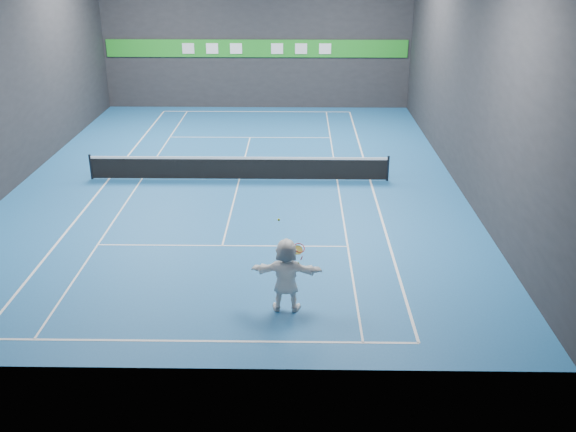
{
  "coord_description": "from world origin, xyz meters",
  "views": [
    {
      "loc": [
        2.47,
        -25.32,
        9.1
      ],
      "look_at": [
        2.17,
        -7.41,
        1.5
      ],
      "focal_mm": 40.0,
      "sensor_mm": 36.0,
      "label": 1
    }
  ],
  "objects_px": {
    "tennis_racket": "(299,251)",
    "tennis_net": "(239,167)",
    "tennis_ball": "(279,220)",
    "player": "(286,275)"
  },
  "relations": [
    {
      "from": "tennis_racket",
      "to": "tennis_net",
      "type": "bearing_deg",
      "value": 103.75
    },
    {
      "from": "tennis_net",
      "to": "tennis_racket",
      "type": "xyz_separation_m",
      "value": [
        2.51,
        -10.26,
        1.19
      ]
    },
    {
      "from": "tennis_ball",
      "to": "tennis_net",
      "type": "xyz_separation_m",
      "value": [
        -1.98,
        10.25,
        -2.06
      ]
    },
    {
      "from": "tennis_ball",
      "to": "player",
      "type": "bearing_deg",
      "value": -19.15
    },
    {
      "from": "player",
      "to": "tennis_ball",
      "type": "distance_m",
      "value": 1.58
    },
    {
      "from": "player",
      "to": "tennis_racket",
      "type": "distance_m",
      "value": 0.78
    },
    {
      "from": "tennis_ball",
      "to": "tennis_racket",
      "type": "xyz_separation_m",
      "value": [
        0.53,
        -0.02,
        -0.86
      ]
    },
    {
      "from": "player",
      "to": "tennis_racket",
      "type": "height_order",
      "value": "player"
    },
    {
      "from": "tennis_racket",
      "to": "tennis_ball",
      "type": "bearing_deg",
      "value": 178.04
    },
    {
      "from": "player",
      "to": "tennis_ball",
      "type": "height_order",
      "value": "tennis_ball"
    }
  ]
}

